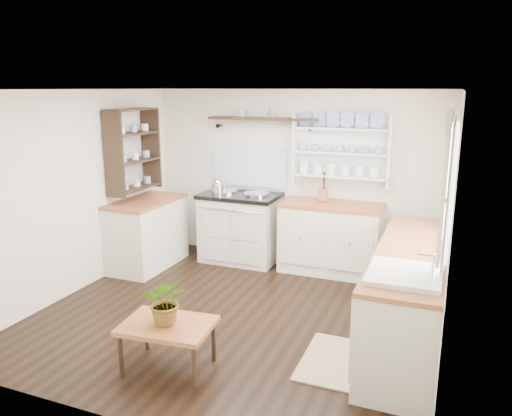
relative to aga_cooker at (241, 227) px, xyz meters
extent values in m
cube|color=black|center=(0.65, -1.57, -0.47)|extent=(4.00, 3.80, 0.01)
cube|color=silver|center=(0.65, 0.33, 0.68)|extent=(4.00, 0.02, 2.30)
cube|color=silver|center=(2.65, -1.57, 0.68)|extent=(0.02, 3.80, 2.30)
cube|color=silver|center=(-1.35, -1.57, 0.68)|extent=(0.02, 3.80, 2.30)
cube|color=white|center=(0.65, -1.57, 1.83)|extent=(4.00, 3.80, 0.01)
cube|color=white|center=(2.61, -1.42, 1.03)|extent=(0.04, 1.40, 1.00)
cube|color=white|center=(2.59, -1.42, 1.03)|extent=(0.02, 1.50, 1.10)
cube|color=beige|center=(2.57, -1.42, 1.61)|extent=(0.04, 1.55, 0.18)
cube|color=beige|center=(0.00, 0.00, -0.03)|extent=(1.00, 0.65, 0.88)
cube|color=black|center=(0.00, 0.00, 0.43)|extent=(1.04, 0.69, 0.05)
cylinder|color=silver|center=(-0.23, 0.00, 0.47)|extent=(0.34, 0.34, 0.03)
cylinder|color=silver|center=(0.23, 0.00, 0.47)|extent=(0.34, 0.34, 0.03)
cylinder|color=silver|center=(0.00, -0.37, 0.31)|extent=(0.90, 0.02, 0.02)
cube|color=beige|center=(1.25, 0.03, -0.03)|extent=(1.25, 0.60, 0.88)
cube|color=brown|center=(1.25, 0.03, 0.41)|extent=(1.27, 0.63, 0.04)
cube|color=beige|center=(2.35, -1.47, -0.03)|extent=(0.60, 2.40, 0.88)
cube|color=brown|center=(2.35, -1.47, 0.41)|extent=(0.62, 2.43, 0.04)
cube|color=white|center=(2.35, -2.22, 0.33)|extent=(0.55, 0.60, 0.28)
cylinder|color=silver|center=(2.55, -2.22, 0.53)|extent=(0.02, 0.02, 0.22)
cube|color=beige|center=(-1.05, -0.67, -0.03)|extent=(0.60, 1.10, 0.88)
cube|color=brown|center=(-1.05, -0.67, 0.41)|extent=(0.62, 1.13, 0.04)
cube|color=white|center=(1.30, 0.31, 1.08)|extent=(1.20, 0.03, 0.90)
cube|color=white|center=(1.30, 0.22, 1.08)|extent=(1.20, 0.22, 0.02)
cylinder|color=navy|center=(1.30, 0.23, 1.35)|extent=(0.20, 0.02, 0.20)
cube|color=black|center=(0.25, 0.20, 1.45)|extent=(1.50, 0.24, 0.04)
cone|color=black|center=(-0.40, 0.27, 1.34)|extent=(0.06, 0.20, 0.06)
cone|color=black|center=(0.90, 0.27, 1.34)|extent=(0.06, 0.20, 0.06)
cube|color=black|center=(-1.19, -0.67, 1.08)|extent=(0.28, 0.80, 1.05)
cylinder|color=#A0593A|center=(1.10, 0.11, 0.51)|extent=(0.13, 0.13, 0.15)
cube|color=brown|center=(0.52, -2.73, -0.09)|extent=(0.80, 0.61, 0.04)
cylinder|color=black|center=(0.22, -2.98, -0.29)|extent=(0.04, 0.04, 0.37)
cylinder|color=black|center=(0.18, -2.55, -0.29)|extent=(0.04, 0.04, 0.37)
cylinder|color=black|center=(0.87, -2.91, -0.29)|extent=(0.04, 0.04, 0.37)
cylinder|color=black|center=(0.82, -2.48, -0.29)|extent=(0.04, 0.04, 0.37)
imported|color=#3F7233|center=(0.52, -2.73, 0.13)|extent=(0.46, 0.43, 0.40)
cube|color=#7C6448|center=(1.81, -2.12, -0.47)|extent=(0.56, 0.85, 0.02)
camera|label=1|loc=(2.62, -5.99, 1.84)|focal=35.00mm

